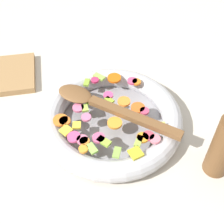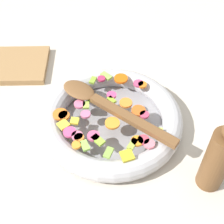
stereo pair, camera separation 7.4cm
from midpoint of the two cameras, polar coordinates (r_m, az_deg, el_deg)
The scene contains 6 objects.
ground_plane at distance 0.78m, azimuth 2.72°, elevation -2.58°, with size 4.00×4.00×0.00m, color beige.
skillet at distance 0.77m, azimuth 2.78°, elevation -1.54°, with size 0.35×0.35×0.05m.
chopped_vegetables at distance 0.73m, azimuth 1.82°, elevation -0.80°, with size 0.26×0.29×0.01m.
wooden_spoon at distance 0.74m, azimuth 1.52°, elevation 1.26°, with size 0.28×0.23×0.01m.
pepper_mill at distance 0.67m, azimuth 21.88°, elevation -8.25°, with size 0.05×0.05×0.19m.
cutting_board at distance 0.97m, azimuth -15.90°, elevation 8.14°, with size 0.21×0.16×0.02m.
Camera 2 is at (-0.01, -0.49, 0.61)m, focal length 50.00 mm.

